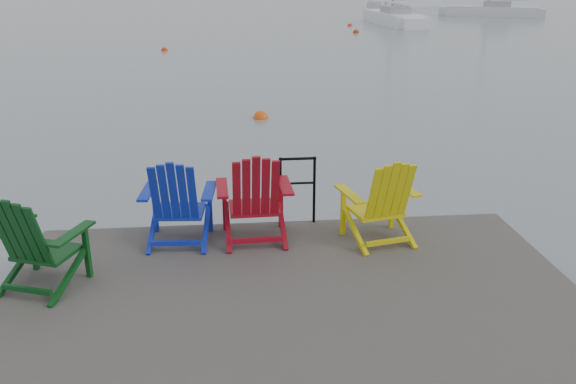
{
  "coord_description": "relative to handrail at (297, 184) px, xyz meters",
  "views": [
    {
      "loc": [
        -0.59,
        -4.92,
        3.64
      ],
      "look_at": [
        0.15,
        2.68,
        0.85
      ],
      "focal_mm": 38.0,
      "sensor_mm": 36.0,
      "label": 1
    }
  ],
  "objects": [
    {
      "name": "buoy_c",
      "position": [
        7.57,
        35.1,
        -1.04
      ],
      "size": [
        0.34,
        0.34,
        0.34
      ],
      "primitive_type": "sphere",
      "color": "#EC420D",
      "rests_on": "ground"
    },
    {
      "name": "sailboat_far",
      "position": [
        20.88,
        42.68,
        -0.69
      ],
      "size": [
        7.29,
        4.59,
        10.04
      ],
      "rotation": [
        0.0,
        0.0,
        1.15
      ],
      "color": "silver",
      "rests_on": "ground"
    },
    {
      "name": "handrail",
      "position": [
        0.0,
        0.0,
        0.0
      ],
      "size": [
        0.48,
        0.04,
        0.9
      ],
      "color": "black",
      "rests_on": "dock"
    },
    {
      "name": "buoy_d",
      "position": [
        7.02,
        30.32,
        -1.04
      ],
      "size": [
        0.4,
        0.4,
        0.4
      ],
      "primitive_type": "sphere",
      "color": "#BD2D0B",
      "rests_on": "ground"
    },
    {
      "name": "chair_yellow",
      "position": [
        0.94,
        -0.69,
        0.0
      ],
      "size": [
        0.98,
        0.93,
        1.08
      ],
      "rotation": [
        0.0,
        0.0,
        0.22
      ],
      "color": "#D7C90B",
      "rests_on": "dock"
    },
    {
      "name": "ground",
      "position": [
        -0.25,
        -2.45,
        -1.04
      ],
      "size": [
        400.0,
        400.0,
        0.0
      ],
      "primitive_type": "plane",
      "color": "gray",
      "rests_on": "ground"
    },
    {
      "name": "dock",
      "position": [
        -0.25,
        -2.45,
        -0.69
      ],
      "size": [
        6.0,
        5.0,
        1.4
      ],
      "color": "#2B2926",
      "rests_on": "ground"
    },
    {
      "name": "sailboat_mid",
      "position": [
        17.35,
        55.74,
        -0.69
      ],
      "size": [
        8.81,
        7.92,
        12.89
      ],
      "rotation": [
        0.0,
        0.0,
        -0.88
      ],
      "color": "silver",
      "rests_on": "ground"
    },
    {
      "name": "chair_green",
      "position": [
        -2.85,
        -1.49,
        -0.0
      ],
      "size": [
        1.03,
        0.98,
        1.07
      ],
      "rotation": [
        0.0,
        0.0,
        -0.36
      ],
      "color": "#0B3F14",
      "rests_on": "dock"
    },
    {
      "name": "buoy_b",
      "position": [
        -3.83,
        22.61,
        -1.04
      ],
      "size": [
        0.32,
        0.32,
        0.32
      ],
      "primitive_type": "sphere",
      "color": "red",
      "rests_on": "ground"
    },
    {
      "name": "sailboat_near",
      "position": [
        10.93,
        36.3,
        -0.69
      ],
      "size": [
        2.56,
        8.43,
        11.51
      ],
      "rotation": [
        0.0,
        0.0,
        0.05
      ],
      "color": "white",
      "rests_on": "ground"
    },
    {
      "name": "chair_red",
      "position": [
        -0.57,
        -0.5,
        0.03
      ],
      "size": [
        0.93,
        0.86,
        1.14
      ],
      "rotation": [
        0.0,
        0.0,
        0.03
      ],
      "color": "maroon",
      "rests_on": "dock"
    },
    {
      "name": "chair_blue",
      "position": [
        -1.5,
        -0.49,
        0.01
      ],
      "size": [
        0.92,
        0.86,
        1.1
      ],
      "rotation": [
        0.0,
        0.0,
        -0.07
      ],
      "color": "#1127B4",
      "rests_on": "dock"
    },
    {
      "name": "buoy_a",
      "position": [
        -0.04,
        8.16,
        -1.04
      ],
      "size": [
        0.4,
        0.4,
        0.4
      ],
      "primitive_type": "sphere",
      "color": "#F1540E",
      "rests_on": "ground"
    }
  ]
}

